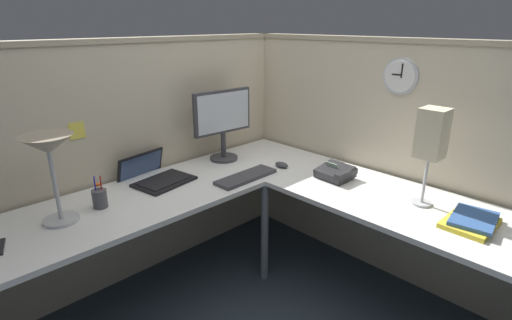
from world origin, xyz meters
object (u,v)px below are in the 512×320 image
desk_lamp_paper (432,136)px  laptop (154,176)px  computer_mouse (282,165)px  wall_clock (401,76)px  keyboard (246,177)px  desk_lamp_dome (49,152)px  office_phone (336,173)px  monitor (223,120)px  book_stack (471,221)px  pen_cup (100,198)px

desk_lamp_paper → laptop: bearing=122.8°
computer_mouse → wall_clock: size_ratio=0.47×
keyboard → desk_lamp_dome: size_ratio=0.97×
keyboard → desk_lamp_paper: desk_lamp_paper is taller
computer_mouse → office_phone: 0.39m
monitor → keyboard: bearing=-109.6°
laptop → computer_mouse: laptop is taller
book_stack → wall_clock: size_ratio=1.35×
office_phone → laptop: bearing=136.2°
office_phone → wall_clock: bearing=-31.1°
computer_mouse → office_phone: (0.09, -0.38, 0.02)m
computer_mouse → desk_lamp_dome: 1.42m
office_phone → book_stack: bearing=-92.0°
pen_cup → computer_mouse: bearing=-13.3°
pen_cup → wall_clock: (1.56, -0.84, 0.58)m
office_phone → desk_lamp_dome: bearing=156.3°
laptop → computer_mouse: size_ratio=4.14×
book_stack → wall_clock: wall_clock is taller
laptop → office_phone: bearing=-43.8°
computer_mouse → wall_clock: wall_clock is taller
keyboard → desk_lamp_paper: 1.10m
desk_lamp_dome → desk_lamp_paper: 1.89m
laptop → desk_lamp_paper: 1.63m
laptop → office_phone: 1.15m
laptop → keyboard: (0.43, -0.39, -0.01)m
laptop → computer_mouse: bearing=-29.4°
laptop → pen_cup: (-0.41, -0.15, 0.03)m
desk_lamp_dome → wall_clock: 1.97m
office_phone → wall_clock: (0.32, -0.20, 0.59)m
desk_lamp_paper → pen_cup: bearing=136.9°
monitor → pen_cup: 1.01m
keyboard → wall_clock: (0.73, -0.60, 0.62)m
computer_mouse → wall_clock: (0.41, -0.57, 0.61)m
laptop → wall_clock: 1.64m
keyboard → pen_cup: 0.87m
monitor → book_stack: 1.63m
laptop → pen_cup: bearing=-160.3°
computer_mouse → book_stack: book_stack is taller
pen_cup → wall_clock: bearing=-28.4°
monitor → office_phone: monitor is taller
laptop → desk_lamp_dome: (-0.62, -0.16, 0.34)m
pen_cup → book_stack: size_ratio=0.61×
book_stack → computer_mouse: bearing=93.0°
laptop → desk_lamp_dome: size_ratio=0.97×
keyboard → computer_mouse: 0.31m
monitor → pen_cup: monitor is taller
pen_cup → desk_lamp_paper: bearing=-43.1°
desk_lamp_dome → office_phone: desk_lamp_dome is taller
keyboard → computer_mouse: computer_mouse is taller
office_phone → monitor: bearing=109.0°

